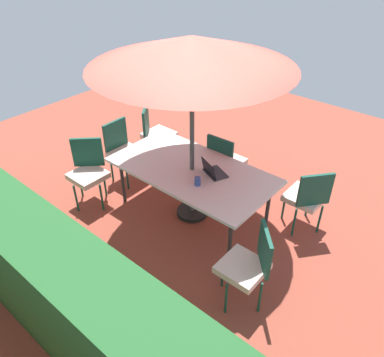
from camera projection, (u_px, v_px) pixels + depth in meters
The scene contains 12 objects.
ground_plane at pixel (192, 214), 5.53m from camera, with size 10.00×10.00×0.02m, color brown.
hedge_row at pixel (47, 276), 3.78m from camera, with size 6.30×0.66×1.21m, color #235628.
dining_table at pixel (192, 172), 5.11m from camera, with size 2.22×1.17×0.77m.
patio_umbrella at pixel (192, 53), 4.22m from camera, with size 2.41×2.41×2.49m.
chair_southwest at pixel (307, 196), 4.95m from camera, with size 0.58×0.58×0.98m.
chair_northeast at pixel (88, 170), 5.47m from camera, with size 0.59×0.59×0.98m.
chair_south at pixel (225, 160), 5.68m from camera, with size 0.46×0.47×0.98m.
chair_southeast at pixel (155, 132), 6.43m from camera, with size 0.58×0.58×0.98m.
chair_northwest at pixel (249, 263), 3.99m from camera, with size 0.59×0.59×0.98m.
chair_east at pixel (123, 149), 5.95m from camera, with size 0.46×0.46×0.98m.
laptop at pixel (213, 171), 4.95m from camera, with size 0.39×0.35×0.21m.
cup at pixel (198, 181), 4.76m from camera, with size 0.08×0.08×0.11m, color #334C99.
Camera 1 is at (-2.76, 3.25, 3.55)m, focal length 35.70 mm.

